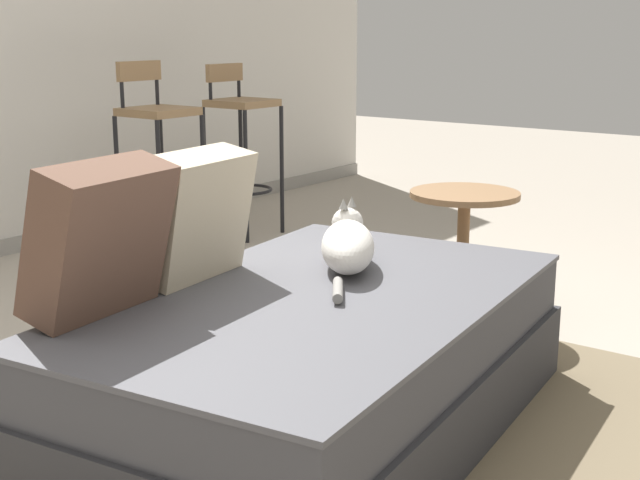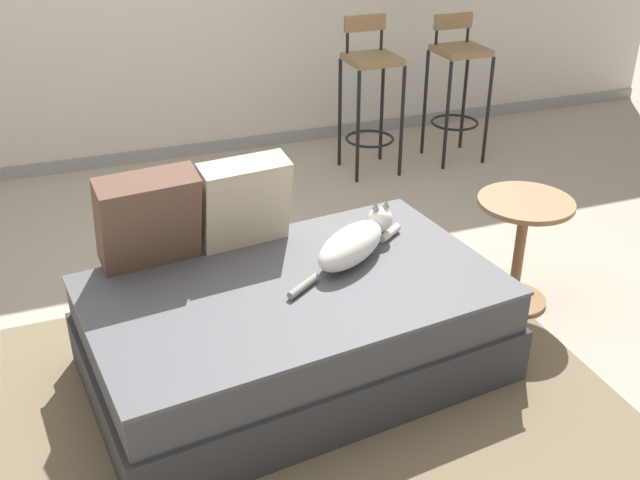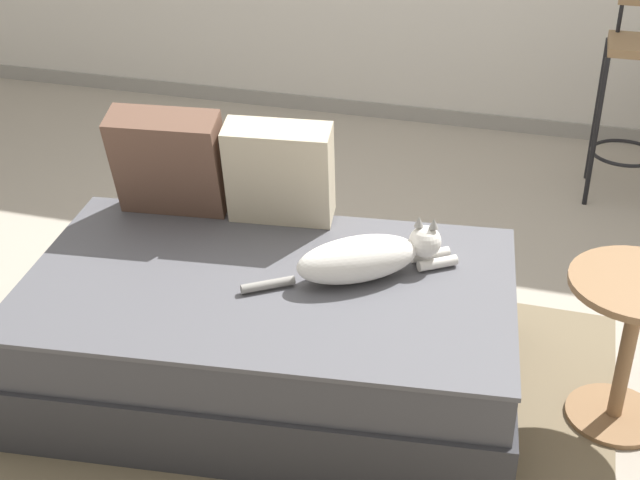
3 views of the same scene
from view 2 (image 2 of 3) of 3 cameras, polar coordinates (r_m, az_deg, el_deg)
name	(u,v)px [view 2 (image 2 of 3)]	position (r m, az deg, el deg)	size (l,w,h in m)	color
ground_plane	(268,320)	(3.55, -4.00, -6.09)	(16.00, 16.00, 0.00)	#A89E8E
wall_baseboard_trim	(177,151)	(5.44, -10.87, 6.64)	(8.00, 0.02, 0.09)	gray
area_rug	(320,413)	(3.01, 0.01, -13.06)	(2.35, 2.10, 0.01)	#75664C
couch	(295,327)	(3.11, -1.95, -6.66)	(1.76, 1.19, 0.43)	#353539
throw_pillow_corner	(148,219)	(3.10, -12.95, 1.55)	(0.43, 0.29, 0.43)	brown
throw_pillow_middle	(244,202)	(3.21, -5.84, 2.90)	(0.40, 0.25, 0.40)	beige
cat	(355,243)	(3.14, 2.66, -0.19)	(0.66, 0.45, 0.19)	white
bar_stool_near_window	(370,85)	(4.98, 3.87, 11.68)	(0.34, 0.34, 1.01)	black
bar_stool_by_doorway	(458,75)	(5.27, 10.44, 12.23)	(0.34, 0.34, 0.98)	black
side_table	(521,237)	(3.62, 15.08, 0.22)	(0.44, 0.44, 0.54)	olive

